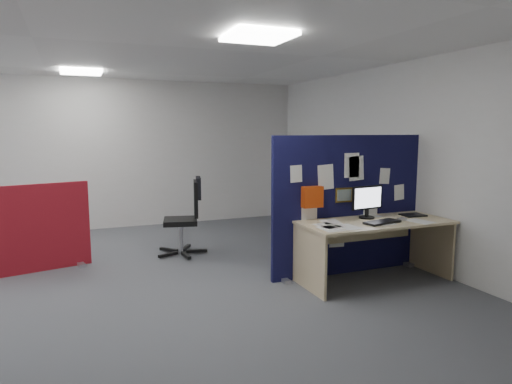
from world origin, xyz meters
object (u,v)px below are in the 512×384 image
object	(u,v)px
navy_divider	(348,205)
red_divider	(28,230)
office_chair	(188,212)
main_desk	(372,234)
monitor_main	(367,200)

from	to	relation	value
navy_divider	red_divider	bearing A→B (deg)	158.30
office_chair	navy_divider	bearing A→B (deg)	-30.84
main_desk	office_chair	xyz separation A→B (m)	(-1.76, 1.94, 0.06)
red_divider	main_desk	bearing A→B (deg)	-39.22
red_divider	office_chair	world-z (taller)	same
office_chair	monitor_main	bearing A→B (deg)	-32.65
navy_divider	main_desk	world-z (taller)	navy_divider
navy_divider	monitor_main	distance (m)	0.27
main_desk	office_chair	size ratio (longest dim) A/B	1.64
main_desk	office_chair	world-z (taller)	office_chair
navy_divider	office_chair	distance (m)	2.30
red_divider	office_chair	xyz separation A→B (m)	(2.07, 0.11, 0.08)
main_desk	monitor_main	size ratio (longest dim) A/B	4.00
monitor_main	main_desk	bearing A→B (deg)	-99.70
navy_divider	office_chair	bearing A→B (deg)	136.10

